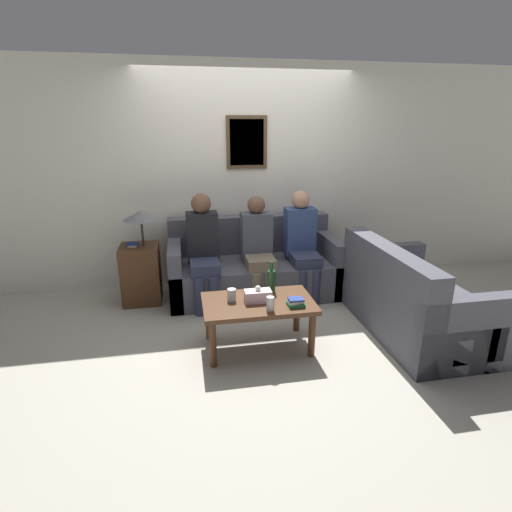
% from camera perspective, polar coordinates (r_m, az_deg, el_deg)
% --- Properties ---
extents(ground_plane, '(16.00, 16.00, 0.00)m').
position_cam_1_polar(ground_plane, '(4.33, 0.91, -7.73)').
color(ground_plane, '#ADA899').
extents(wall_back, '(9.00, 0.08, 2.60)m').
position_cam_1_polar(wall_back, '(4.92, -1.38, 11.30)').
color(wall_back, silver).
rests_on(wall_back, ground_plane).
extents(couch_main, '(1.93, 0.90, 0.86)m').
position_cam_1_polar(couch_main, '(4.70, -0.37, -1.68)').
color(couch_main, '#4C4C56').
rests_on(couch_main, ground_plane).
extents(couch_side, '(0.90, 1.54, 0.86)m').
position_cam_1_polar(couch_side, '(4.08, 21.41, -6.19)').
color(couch_side, '#4C4C56').
rests_on(couch_side, ground_plane).
extents(coffee_table, '(0.96, 0.58, 0.45)m').
position_cam_1_polar(coffee_table, '(3.50, 0.32, -7.46)').
color(coffee_table, '#4C2D19').
rests_on(coffee_table, ground_plane).
extents(side_table_with_lamp, '(0.45, 0.41, 1.03)m').
position_cam_1_polar(side_table_with_lamp, '(4.58, -16.08, -1.50)').
color(side_table_with_lamp, '#4C2D19').
rests_on(side_table_with_lamp, ground_plane).
extents(wine_bottle, '(0.07, 0.07, 0.29)m').
position_cam_1_polar(wine_bottle, '(3.63, 2.19, -3.50)').
color(wine_bottle, '#19421E').
rests_on(wine_bottle, coffee_table).
extents(drinking_glass, '(0.08, 0.08, 0.11)m').
position_cam_1_polar(drinking_glass, '(3.47, -3.49, -5.56)').
color(drinking_glass, silver).
rests_on(drinking_glass, coffee_table).
extents(book_stack, '(0.14, 0.12, 0.07)m').
position_cam_1_polar(book_stack, '(3.39, 5.72, -6.61)').
color(book_stack, '#237547').
rests_on(book_stack, coffee_table).
extents(soda_can, '(0.07, 0.07, 0.12)m').
position_cam_1_polar(soda_can, '(3.28, 2.06, -6.84)').
color(soda_can, '#BCBCC1').
rests_on(soda_can, coffee_table).
extents(tissue_box, '(0.23, 0.12, 0.15)m').
position_cam_1_polar(tissue_box, '(3.45, 0.27, -5.67)').
color(tissue_box, silver).
rests_on(tissue_box, coffee_table).
extents(person_left, '(0.34, 0.59, 1.21)m').
position_cam_1_polar(person_left, '(4.34, -7.54, 1.36)').
color(person_left, '#2D334C').
rests_on(person_left, ground_plane).
extents(person_middle, '(0.34, 0.57, 1.16)m').
position_cam_1_polar(person_middle, '(4.43, 0.28, 1.50)').
color(person_middle, '#756651').
rests_on(person_middle, ground_plane).
extents(person_right, '(0.34, 0.58, 1.20)m').
position_cam_1_polar(person_right, '(4.56, 6.57, 2.12)').
color(person_right, '#2D334C').
rests_on(person_right, ground_plane).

